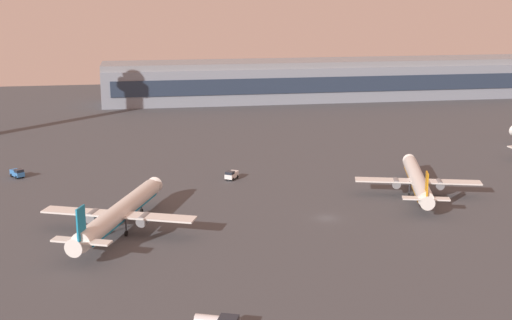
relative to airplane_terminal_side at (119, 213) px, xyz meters
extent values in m
plane|color=#424449|center=(42.09, 1.70, -3.86)|extent=(416.00, 416.00, 0.00)
cube|color=gray|center=(79.05, 150.32, 3.14)|extent=(179.00, 22.00, 14.00)
cube|color=#263347|center=(79.05, 139.12, 3.84)|extent=(171.84, 0.40, 6.16)
cube|color=gray|center=(79.05, 150.32, 11.34)|extent=(179.00, 19.80, 2.40)
cylinder|color=silver|center=(0.18, 0.47, 0.09)|extent=(16.01, 33.64, 3.66)
cone|color=silver|center=(6.91, 17.70, 0.09)|extent=(4.08, 3.42, 3.48)
cone|color=silver|center=(-6.61, -16.94, 0.09)|extent=(4.05, 3.71, 3.29)
cube|color=silver|center=(-0.17, -0.43, -0.10)|extent=(30.12, 14.79, 0.34)
cube|color=silver|center=(-5.94, -15.24, 0.28)|extent=(10.71, 6.00, 0.34)
cube|color=#1984B2|center=(-5.84, -14.97, 3.22)|extent=(1.39, 2.98, 6.26)
cylinder|color=slate|center=(-5.10, 1.50, -0.78)|extent=(3.23, 4.00, 2.12)
cylinder|color=slate|center=(4.77, -2.35, -0.78)|extent=(3.23, 4.00, 2.12)
cube|color=#1984B2|center=(0.18, 0.47, -0.92)|extent=(14.66, 30.92, 0.35)
cylinder|color=#333338|center=(4.22, 10.81, -1.62)|extent=(0.27, 0.27, 3.42)
cylinder|color=black|center=(4.22, 10.81, -3.33)|extent=(0.74, 1.13, 1.06)
cylinder|color=#333338|center=(-2.67, -1.00, -1.62)|extent=(0.27, 0.27, 3.42)
cylinder|color=black|center=(-2.67, -1.00, -3.33)|extent=(0.74, 1.13, 1.06)
cylinder|color=#333338|center=(1.28, -2.54, -1.62)|extent=(0.27, 0.27, 3.42)
cylinder|color=black|center=(1.28, -2.54, -3.33)|extent=(0.74, 1.13, 1.06)
cylinder|color=silver|center=(66.72, 14.77, -0.24)|extent=(11.49, 31.54, 3.35)
cone|color=silver|center=(71.12, 31.13, -0.24)|extent=(3.63, 2.87, 3.19)
cone|color=silver|center=(62.28, -1.76, -0.24)|extent=(3.56, 3.17, 3.02)
cube|color=silver|center=(66.49, 13.92, -0.42)|extent=(28.18, 10.74, 0.31)
cube|color=silver|center=(62.71, -0.14, -0.07)|extent=(9.92, 4.56, 0.31)
cube|color=orange|center=(62.78, 0.11, 2.63)|extent=(0.99, 2.80, 5.73)
cylinder|color=slate|center=(61.81, 15.18, -1.04)|extent=(2.70, 3.57, 1.94)
cylinder|color=slate|center=(71.18, 12.66, -1.04)|extent=(2.70, 3.57, 1.94)
cube|color=orange|center=(66.72, 14.77, -1.16)|extent=(10.50, 29.00, 0.32)
cylinder|color=#333338|center=(69.36, 24.58, -1.81)|extent=(0.25, 0.25, 3.13)
cylinder|color=black|center=(69.36, 24.58, -3.37)|extent=(0.59, 1.03, 0.97)
cylinder|color=#333338|center=(64.28, 13.14, -1.81)|extent=(0.25, 0.25, 3.13)
cylinder|color=black|center=(64.28, 13.14, -3.37)|extent=(0.59, 1.03, 0.97)
cylinder|color=#333338|center=(68.02, 12.13, -1.81)|extent=(0.25, 0.25, 3.13)
cylinder|color=black|center=(68.02, 12.13, -3.37)|extent=(0.59, 1.03, 0.97)
cube|color=#3372BF|center=(-25.78, 43.67, -2.86)|extent=(2.85, 2.87, 1.10)
cube|color=#1E232D|center=(-25.78, 43.67, -1.96)|extent=(2.57, 2.57, 0.70)
cube|color=#3372BF|center=(-26.88, 45.21, -2.71)|extent=(2.96, 3.07, 1.40)
cylinder|color=black|center=(-24.92, 43.93, -3.41)|extent=(0.77, 0.91, 0.90)
cylinder|color=black|center=(-26.30, 42.94, -3.41)|extent=(0.77, 0.91, 0.90)
cylinder|color=black|center=(-26.48, 46.11, -3.41)|extent=(0.77, 0.91, 0.90)
cylinder|color=black|center=(-27.86, 45.12, -3.41)|extent=(0.77, 0.91, 0.90)
cube|color=#1E232D|center=(16.05, -43.95, -1.86)|extent=(3.25, 3.00, 0.70)
cube|color=white|center=(25.82, 33.45, -2.86)|extent=(2.82, 2.85, 1.10)
cube|color=#1E232D|center=(25.82, 33.45, -1.96)|extent=(2.54, 2.55, 0.70)
cube|color=white|center=(26.84, 35.04, -2.71)|extent=(2.91, 3.06, 1.40)
cylinder|color=black|center=(26.38, 32.74, -3.41)|extent=(0.74, 0.92, 0.90)
cylinder|color=black|center=(24.94, 33.66, -3.41)|extent=(0.74, 0.92, 0.90)
cylinder|color=black|center=(27.82, 35.01, -3.41)|extent=(0.74, 0.92, 0.90)
cylinder|color=black|center=(26.39, 35.92, -3.41)|extent=(0.74, 0.92, 0.90)
camera|label=1|loc=(5.64, -133.11, 43.60)|focal=49.66mm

